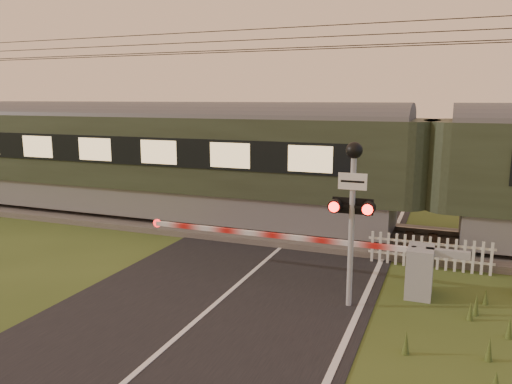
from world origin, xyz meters
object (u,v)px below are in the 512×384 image
at_px(train, 429,172).
at_px(crossing_signal, 353,195).
at_px(boom_gate, 399,266).
at_px(picket_fence, 429,252).

distance_m(train, crossing_signal, 4.99).
relative_size(train, crossing_signal, 11.94).
distance_m(boom_gate, picket_fence, 1.93).
bearing_deg(crossing_signal, picket_fence, 64.77).
relative_size(train, picket_fence, 13.35).
xyz_separation_m(train, picket_fence, (0.20, -1.89, -1.71)).
bearing_deg(train, crossing_signal, -103.85).
height_order(boom_gate, crossing_signal, crossing_signal).
xyz_separation_m(boom_gate, crossing_signal, (-0.85, -1.11, 1.67)).
distance_m(train, picket_fence, 2.56).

